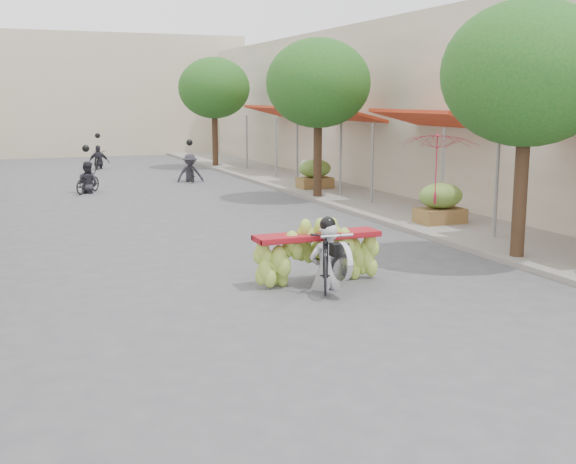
{
  "coord_description": "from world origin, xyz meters",
  "views": [
    {
      "loc": [
        -4.41,
        -7.7,
        3.32
      ],
      "look_at": [
        0.06,
        3.37,
        1.1
      ],
      "focal_mm": 45.0,
      "sensor_mm": 36.0,
      "label": 1
    }
  ],
  "objects": [
    {
      "name": "shophouse_row_right",
      "position": [
        11.99,
        14.0,
        3.0
      ],
      "size": [
        9.77,
        40.0,
        6.0
      ],
      "color": "#BBB09B",
      "rests_on": "ground"
    },
    {
      "name": "market_umbrella",
      "position": [
        5.79,
        7.57,
        2.52
      ],
      "size": [
        2.56,
        2.56,
        1.84
      ],
      "rotation": [
        0.0,
        0.0,
        0.32
      ],
      "color": "#A61632",
      "rests_on": "ground"
    },
    {
      "name": "bg_motorbike_a",
      "position": [
        -1.49,
        18.57,
        0.77
      ],
      "size": [
        1.3,
        1.54,
        1.95
      ],
      "color": "black",
      "rests_on": "ground"
    },
    {
      "name": "ground",
      "position": [
        0.0,
        0.0,
        0.0
      ],
      "size": [
        120.0,
        120.0,
        0.0
      ],
      "primitive_type": "plane",
      "color": "#4F4E53",
      "rests_on": "ground"
    },
    {
      "name": "street_tree_far",
      "position": [
        5.4,
        26.0,
        3.78
      ],
      "size": [
        3.4,
        3.4,
        5.25
      ],
      "color": "#3A2719",
      "rests_on": "ground"
    },
    {
      "name": "far_building",
      "position": [
        0.0,
        38.0,
        3.5
      ],
      "size": [
        20.0,
        6.0,
        7.0
      ],
      "primitive_type": "cube",
      "color": "beige",
      "rests_on": "ground"
    },
    {
      "name": "bg_motorbike_c",
      "position": [
        0.09,
        27.54,
        0.82
      ],
      "size": [
        1.09,
        1.58,
        1.95
      ],
      "color": "black",
      "rests_on": "ground"
    },
    {
      "name": "produce_crate_mid",
      "position": [
        6.2,
        8.0,
        0.71
      ],
      "size": [
        1.2,
        0.88,
        1.16
      ],
      "color": "brown",
      "rests_on": "ground"
    },
    {
      "name": "street_tree_mid",
      "position": [
        5.4,
        14.0,
        3.78
      ],
      "size": [
        3.4,
        3.4,
        5.25
      ],
      "color": "#3A2719",
      "rests_on": "ground"
    },
    {
      "name": "produce_crate_far",
      "position": [
        6.2,
        16.0,
        0.71
      ],
      "size": [
        1.2,
        0.88,
        1.16
      ],
      "color": "brown",
      "rests_on": "ground"
    },
    {
      "name": "bg_motorbike_b",
      "position": [
        2.76,
        20.59,
        0.86
      ],
      "size": [
        1.09,
        1.61,
        1.95
      ],
      "color": "black",
      "rests_on": "ground"
    },
    {
      "name": "street_tree_near",
      "position": [
        5.4,
        4.0,
        3.78
      ],
      "size": [
        3.4,
        3.4,
        5.25
      ],
      "color": "#3A2719",
      "rests_on": "ground"
    },
    {
      "name": "pedestrian",
      "position": [
        6.27,
        16.93,
        1.05
      ],
      "size": [
        1.06,
        0.86,
        1.86
      ],
      "rotation": [
        0.0,
        0.0,
        3.54
      ],
      "color": "silver",
      "rests_on": "ground"
    },
    {
      "name": "banana_motorbike",
      "position": [
        0.86,
        3.69,
        0.72
      ],
      "size": [
        2.33,
        1.95,
        2.18
      ],
      "color": "black",
      "rests_on": "ground"
    },
    {
      "name": "sidewalk_right",
      "position": [
        7.0,
        15.0,
        0.06
      ],
      "size": [
        4.0,
        60.0,
        0.12
      ],
      "primitive_type": "cube",
      "color": "gray",
      "rests_on": "ground"
    }
  ]
}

